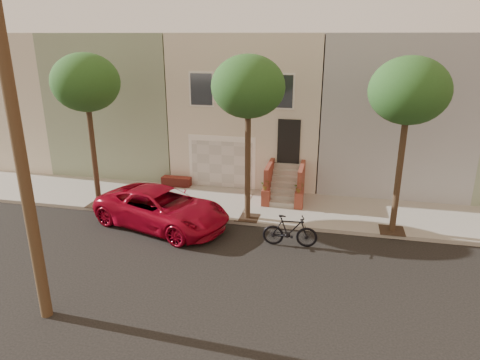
# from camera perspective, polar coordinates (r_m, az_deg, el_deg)

# --- Properties ---
(ground) EXTENTS (90.00, 90.00, 0.00)m
(ground) POSITION_cam_1_polar(r_m,az_deg,el_deg) (14.18, -6.29, -11.38)
(ground) COLOR black
(ground) RESTS_ON ground
(sidewalk) EXTENTS (40.00, 3.70, 0.15)m
(sidewalk) POSITION_cam_1_polar(r_m,az_deg,el_deg) (18.77, -1.12, -3.21)
(sidewalk) COLOR gray
(sidewalk) RESTS_ON ground
(house_row) EXTENTS (33.10, 11.70, 7.00)m
(house_row) POSITION_cam_1_polar(r_m,az_deg,el_deg) (23.39, 2.23, 10.25)
(house_row) COLOR beige
(house_row) RESTS_ON sidewalk
(tree_left) EXTENTS (2.70, 2.57, 6.30)m
(tree_left) POSITION_cam_1_polar(r_m,az_deg,el_deg) (18.31, -19.74, 11.93)
(tree_left) COLOR #2D2116
(tree_left) RESTS_ON sidewalk
(tree_mid) EXTENTS (2.70, 2.57, 6.30)m
(tree_mid) POSITION_cam_1_polar(r_m,az_deg,el_deg) (15.89, 1.09, 12.11)
(tree_mid) COLOR #2D2116
(tree_mid) RESTS_ON sidewalk
(tree_right) EXTENTS (2.70, 2.57, 6.30)m
(tree_right) POSITION_cam_1_polar(r_m,az_deg,el_deg) (15.76, 21.47, 10.80)
(tree_right) COLOR #2D2116
(tree_right) RESTS_ON sidewalk
(pickup_truck) EXTENTS (5.87, 3.96, 1.49)m
(pickup_truck) POSITION_cam_1_polar(r_m,az_deg,el_deg) (16.86, -10.28, -3.68)
(pickup_truck) COLOR maroon
(pickup_truck) RESTS_ON ground
(motorcycle) EXTENTS (1.95, 0.65, 1.15)m
(motorcycle) POSITION_cam_1_polar(r_m,az_deg,el_deg) (15.24, 6.63, -6.69)
(motorcycle) COLOR black
(motorcycle) RESTS_ON ground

